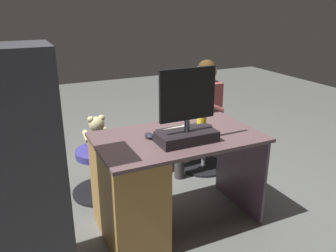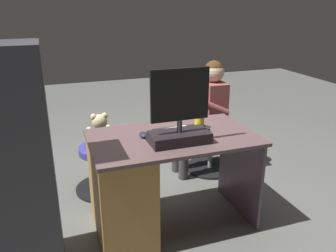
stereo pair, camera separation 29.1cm
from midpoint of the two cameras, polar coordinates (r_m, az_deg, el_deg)
name	(u,v)px [view 2 (the right image)]	position (r m, az deg, el deg)	size (l,w,h in m)	color
ground_plane	(157,196)	(3.23, 0.84, -11.51)	(10.00, 10.00, 0.00)	#5C5E59
desk	(133,184)	(2.61, -2.50, -9.62)	(1.22, 0.72, 0.74)	brown
monitor	(180,122)	(2.39, 5.49, 0.62)	(0.42, 0.21, 0.52)	black
keyboard	(181,130)	(2.65, 5.26, -0.71)	(0.42, 0.14, 0.02)	#242126
computer_mouse	(144,135)	(2.52, -0.75, -1.51)	(0.06, 0.10, 0.04)	#23222F
cup	(199,122)	(2.72, 8.22, 0.57)	(0.07, 0.07, 0.10)	yellow
tv_remote	(148,138)	(2.48, 0.11, -2.06)	(0.04, 0.15, 0.02)	black
notebook_binder	(182,135)	(2.55, 5.54, -1.53)	(0.22, 0.30, 0.02)	beige
office_chair_teddy	(103,166)	(3.26, -8.16, -6.49)	(0.52, 0.52, 0.43)	black
teddy_bear	(100,132)	(3.14, -8.49, -0.99)	(0.22, 0.23, 0.32)	#C7B885
visitor_chair	(211,148)	(3.66, 9.25, -3.56)	(0.51, 0.51, 0.43)	black
person	(206,108)	(3.47, 8.59, 2.86)	(0.51, 0.49, 1.14)	brown
equipment_rack	(16,165)	(2.27, -20.35, -6.12)	(0.44, 0.36, 1.46)	#323137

